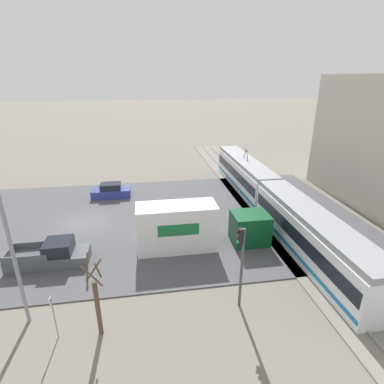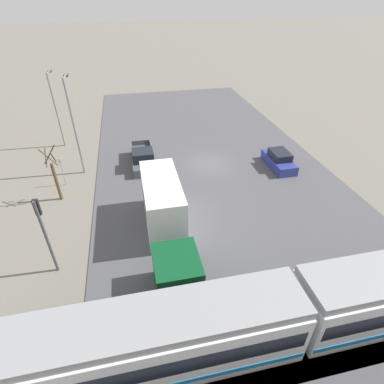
{
  "view_description": "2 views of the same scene",
  "coord_description": "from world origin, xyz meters",
  "px_view_note": "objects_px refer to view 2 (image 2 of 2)",
  "views": [
    {
      "loc": [
        25.78,
        5.89,
        12.53
      ],
      "look_at": [
        1.22,
        9.82,
        2.98
      ],
      "focal_mm": 28.0,
      "sensor_mm": 36.0,
      "label": 1
    },
    {
      "loc": [
        7.05,
        24.6,
        14.01
      ],
      "look_at": [
        3.43,
        7.85,
        2.42
      ],
      "focal_mm": 28.0,
      "sensor_mm": 36.0,
      "label": 2
    }
  ],
  "objects_px": {
    "street_lamp_near_crossing": "(55,105)",
    "street_lamp_mid_block": "(73,121)",
    "sedan_car_0": "(279,160)",
    "pickup_truck": "(143,158)",
    "light_rail_tram": "(298,312)",
    "box_truck": "(165,217)",
    "traffic_light_pole": "(43,227)",
    "no_parking_sign": "(62,169)",
    "street_tree": "(55,177)"
  },
  "relations": [
    {
      "from": "pickup_truck",
      "to": "sedan_car_0",
      "type": "height_order",
      "value": "pickup_truck"
    },
    {
      "from": "light_rail_tram",
      "to": "sedan_car_0",
      "type": "distance_m",
      "value": 17.04
    },
    {
      "from": "box_truck",
      "to": "street_lamp_near_crossing",
      "type": "xyz_separation_m",
      "value": [
        8.69,
        -16.97,
        2.64
      ]
    },
    {
      "from": "light_rail_tram",
      "to": "sedan_car_0",
      "type": "relative_size",
      "value": 7.1
    },
    {
      "from": "pickup_truck",
      "to": "street_lamp_mid_block",
      "type": "xyz_separation_m",
      "value": [
        5.44,
        0.02,
        4.11
      ]
    },
    {
      "from": "street_lamp_mid_block",
      "to": "traffic_light_pole",
      "type": "bearing_deg",
      "value": 86.87
    },
    {
      "from": "street_tree",
      "to": "street_lamp_near_crossing",
      "type": "xyz_separation_m",
      "value": [
        1.03,
        -10.68,
        2.28
      ]
    },
    {
      "from": "no_parking_sign",
      "to": "street_lamp_near_crossing",
      "type": "bearing_deg",
      "value": -82.59
    },
    {
      "from": "box_truck",
      "to": "pickup_truck",
      "type": "distance_m",
      "value": 10.59
    },
    {
      "from": "pickup_truck",
      "to": "street_lamp_mid_block",
      "type": "relative_size",
      "value": 0.64
    },
    {
      "from": "sedan_car_0",
      "to": "traffic_light_pole",
      "type": "bearing_deg",
      "value": -154.54
    },
    {
      "from": "traffic_light_pole",
      "to": "no_parking_sign",
      "type": "bearing_deg",
      "value": -85.56
    },
    {
      "from": "box_truck",
      "to": "street_tree",
      "type": "height_order",
      "value": "street_tree"
    },
    {
      "from": "street_lamp_near_crossing",
      "to": "street_lamp_mid_block",
      "type": "xyz_separation_m",
      "value": [
        -2.53,
        6.47,
        0.47
      ]
    },
    {
      "from": "box_truck",
      "to": "traffic_light_pole",
      "type": "height_order",
      "value": "traffic_light_pole"
    },
    {
      "from": "traffic_light_pole",
      "to": "street_lamp_near_crossing",
      "type": "bearing_deg",
      "value": -84.17
    },
    {
      "from": "street_lamp_mid_block",
      "to": "no_parking_sign",
      "type": "bearing_deg",
      "value": 55.37
    },
    {
      "from": "sedan_car_0",
      "to": "no_parking_sign",
      "type": "bearing_deg",
      "value": 177.06
    },
    {
      "from": "street_tree",
      "to": "street_lamp_near_crossing",
      "type": "bearing_deg",
      "value": -84.49
    },
    {
      "from": "pickup_truck",
      "to": "no_parking_sign",
      "type": "bearing_deg",
      "value": 16.84
    },
    {
      "from": "light_rail_tram",
      "to": "street_tree",
      "type": "relative_size",
      "value": 6.46
    },
    {
      "from": "light_rail_tram",
      "to": "box_truck",
      "type": "xyz_separation_m",
      "value": [
        5.01,
        -8.16,
        -0.0
      ]
    },
    {
      "from": "traffic_light_pole",
      "to": "street_tree",
      "type": "relative_size",
      "value": 1.09
    },
    {
      "from": "light_rail_tram",
      "to": "street_tree",
      "type": "distance_m",
      "value": 19.21
    },
    {
      "from": "pickup_truck",
      "to": "street_tree",
      "type": "distance_m",
      "value": 8.24
    },
    {
      "from": "street_tree",
      "to": "box_truck",
      "type": "bearing_deg",
      "value": 140.62
    },
    {
      "from": "light_rail_tram",
      "to": "pickup_truck",
      "type": "relative_size",
      "value": 5.49
    },
    {
      "from": "light_rail_tram",
      "to": "street_lamp_mid_block",
      "type": "relative_size",
      "value": 3.54
    },
    {
      "from": "pickup_truck",
      "to": "street_lamp_mid_block",
      "type": "distance_m",
      "value": 6.82
    },
    {
      "from": "street_lamp_near_crossing",
      "to": "no_parking_sign",
      "type": "distance_m",
      "value": 9.06
    },
    {
      "from": "sedan_car_0",
      "to": "box_truck",
      "type": "bearing_deg",
      "value": -147.66
    },
    {
      "from": "traffic_light_pole",
      "to": "street_lamp_near_crossing",
      "type": "distance_m",
      "value": 18.49
    },
    {
      "from": "street_lamp_near_crossing",
      "to": "no_parking_sign",
      "type": "relative_size",
      "value": 2.99
    },
    {
      "from": "box_truck",
      "to": "pickup_truck",
      "type": "bearing_deg",
      "value": -86.07
    },
    {
      "from": "light_rail_tram",
      "to": "no_parking_sign",
      "type": "xyz_separation_m",
      "value": [
        12.59,
        -16.61,
        -0.22
      ]
    },
    {
      "from": "street_tree",
      "to": "street_lamp_mid_block",
      "type": "height_order",
      "value": "street_lamp_mid_block"
    },
    {
      "from": "light_rail_tram",
      "to": "street_lamp_near_crossing",
      "type": "distance_m",
      "value": 28.74
    },
    {
      "from": "light_rail_tram",
      "to": "traffic_light_pole",
      "type": "height_order",
      "value": "traffic_light_pole"
    },
    {
      "from": "sedan_car_0",
      "to": "traffic_light_pole",
      "type": "xyz_separation_m",
      "value": [
        18.58,
        8.85,
        2.57
      ]
    },
    {
      "from": "traffic_light_pole",
      "to": "street_lamp_mid_block",
      "type": "xyz_separation_m",
      "value": [
        -0.65,
        -11.89,
        1.56
      ]
    },
    {
      "from": "street_tree",
      "to": "street_lamp_mid_block",
      "type": "bearing_deg",
      "value": -109.53
    },
    {
      "from": "sedan_car_0",
      "to": "pickup_truck",
      "type": "bearing_deg",
      "value": 166.19
    },
    {
      "from": "street_lamp_near_crossing",
      "to": "street_lamp_mid_block",
      "type": "distance_m",
      "value": 6.96
    },
    {
      "from": "sedan_car_0",
      "to": "street_lamp_mid_block",
      "type": "xyz_separation_m",
      "value": [
        17.93,
        -3.05,
        4.13
      ]
    },
    {
      "from": "traffic_light_pole",
      "to": "street_lamp_mid_block",
      "type": "relative_size",
      "value": 0.6
    },
    {
      "from": "street_lamp_mid_block",
      "to": "no_parking_sign",
      "type": "relative_size",
      "value": 3.35
    },
    {
      "from": "sedan_car_0",
      "to": "street_lamp_near_crossing",
      "type": "relative_size",
      "value": 0.56
    },
    {
      "from": "light_rail_tram",
      "to": "street_lamp_mid_block",
      "type": "height_order",
      "value": "street_lamp_mid_block"
    },
    {
      "from": "traffic_light_pole",
      "to": "no_parking_sign",
      "type": "relative_size",
      "value": 2.01
    },
    {
      "from": "sedan_car_0",
      "to": "street_lamp_near_crossing",
      "type": "bearing_deg",
      "value": 155.05
    }
  ]
}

